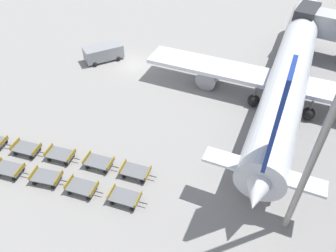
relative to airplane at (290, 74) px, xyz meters
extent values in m
plane|color=gray|center=(-18.59, -1.96, -3.10)|extent=(500.00, 500.00, 0.00)
cube|color=#2D2D33|center=(-1.02, 12.34, 1.15)|extent=(2.64, 4.81, 3.34)
cylinder|color=silver|center=(-0.05, 0.57, 0.21)|extent=(6.68, 33.93, 3.91)
sphere|color=silver|center=(-1.44, 17.38, 0.21)|extent=(3.71, 3.71, 3.71)
cone|color=silver|center=(1.35, -16.23, 0.21)|extent=(4.09, 4.98, 3.71)
cube|color=navy|center=(1.29, -15.50, 5.82)|extent=(0.52, 2.94, 7.30)
cube|color=silver|center=(1.28, -15.48, 0.80)|extent=(8.92, 2.22, 0.24)
cube|color=silver|center=(0.06, -0.77, -0.66)|extent=(31.73, 6.33, 0.44)
cylinder|color=gray|center=(-8.51, -1.08, -1.87)|extent=(2.68, 4.06, 2.37)
cube|color=navy|center=(-0.05, 0.57, -0.47)|extent=(6.48, 30.57, 0.70)
cylinder|color=#56565B|center=(-0.91, 10.99, -1.61)|extent=(0.24, 0.24, 1.69)
sphere|color=black|center=(-0.91, 10.99, -2.45)|extent=(1.31, 1.31, 1.31)
cylinder|color=#56565B|center=(3.08, -2.55, -1.61)|extent=(0.24, 0.24, 1.69)
sphere|color=black|center=(3.08, -2.55, -2.45)|extent=(1.31, 1.31, 1.31)
cylinder|color=#56565B|center=(-2.61, -3.02, -1.61)|extent=(0.24, 0.24, 1.69)
sphere|color=black|center=(-2.61, -3.02, -2.45)|extent=(1.31, 1.31, 1.31)
cube|color=gray|center=(-22.87, -2.63, -2.01)|extent=(4.61, 5.29, 1.65)
cube|color=#1E232D|center=(-24.25, -4.61, -1.72)|extent=(1.57, 1.13, 0.58)
sphere|color=black|center=(-24.64, -3.35, -2.80)|extent=(0.60, 0.60, 0.60)
sphere|color=black|center=(-22.93, -4.54, -2.80)|extent=(0.60, 0.60, 0.60)
sphere|color=black|center=(-22.80, -0.73, -2.80)|extent=(0.60, 0.60, 0.60)
sphere|color=black|center=(-21.10, -1.92, -2.80)|extent=(0.60, 0.60, 0.60)
cube|color=slate|center=(-18.45, -22.40, -2.55)|extent=(2.69, 1.94, 0.10)
cube|color=olive|center=(-17.30, -22.15, -2.34)|extent=(0.38, 1.45, 0.32)
cube|color=#333338|center=(-16.92, -22.07, -2.67)|extent=(0.70, 0.20, 0.06)
sphere|color=black|center=(-17.49, -22.83, -2.92)|extent=(0.36, 0.36, 0.36)
sphere|color=black|center=(-17.75, -21.61, -2.92)|extent=(0.36, 0.36, 0.36)
sphere|color=black|center=(-19.42, -21.96, -2.92)|extent=(0.36, 0.36, 0.36)
cube|color=slate|center=(-14.92, -21.54, -2.55)|extent=(2.73, 2.04, 0.10)
cube|color=olive|center=(-13.78, -21.24, -2.34)|extent=(0.45, 1.44, 0.32)
cube|color=olive|center=(-16.06, -21.84, -2.34)|extent=(0.45, 1.44, 0.32)
cube|color=#333338|center=(-13.41, -21.14, -2.67)|extent=(0.69, 0.24, 0.06)
sphere|color=black|center=(-13.94, -21.93, -2.92)|extent=(0.36, 0.36, 0.36)
sphere|color=black|center=(-14.26, -20.72, -2.92)|extent=(0.36, 0.36, 0.36)
sphere|color=black|center=(-15.59, -22.36, -2.92)|extent=(0.36, 0.36, 0.36)
sphere|color=black|center=(-15.91, -21.15, -2.92)|extent=(0.36, 0.36, 0.36)
cube|color=slate|center=(-11.59, -20.97, -2.55)|extent=(2.66, 1.87, 0.10)
cube|color=olive|center=(-10.43, -20.76, -2.34)|extent=(0.34, 1.46, 0.32)
cube|color=olive|center=(-12.75, -21.18, -2.34)|extent=(0.34, 1.46, 0.32)
cube|color=#333338|center=(-10.05, -20.70, -2.67)|extent=(0.70, 0.18, 0.06)
sphere|color=black|center=(-10.64, -21.44, -2.92)|extent=(0.36, 0.36, 0.36)
sphere|color=black|center=(-10.86, -20.21, -2.92)|extent=(0.36, 0.36, 0.36)
sphere|color=black|center=(-12.32, -21.74, -2.92)|extent=(0.36, 0.36, 0.36)
sphere|color=black|center=(-12.54, -20.51, -2.92)|extent=(0.36, 0.36, 0.36)
cube|color=slate|center=(-7.92, -20.16, -2.55)|extent=(2.64, 1.85, 0.10)
cube|color=olive|center=(-6.75, -19.97, -2.34)|extent=(0.32, 1.46, 0.32)
cube|color=olive|center=(-9.08, -20.35, -2.34)|extent=(0.32, 1.46, 0.32)
cube|color=#333338|center=(-6.37, -19.90, -2.67)|extent=(0.70, 0.17, 0.06)
sphere|color=black|center=(-6.97, -20.64, -2.92)|extent=(0.36, 0.36, 0.36)
sphere|color=black|center=(-7.18, -19.41, -2.92)|extent=(0.36, 0.36, 0.36)
sphere|color=black|center=(-8.66, -20.92, -2.92)|extent=(0.36, 0.36, 0.36)
sphere|color=black|center=(-8.86, -19.68, -2.92)|extent=(0.36, 0.36, 0.36)
cube|color=olive|center=(-21.36, -20.39, -2.34)|extent=(0.42, 1.45, 0.32)
cube|color=#333338|center=(-20.98, -20.30, -2.67)|extent=(0.69, 0.22, 0.06)
sphere|color=black|center=(-21.82, -19.86, -2.92)|extent=(0.36, 0.36, 0.36)
cube|color=slate|center=(-19.00, -19.85, -2.55)|extent=(2.68, 1.91, 0.10)
cube|color=olive|center=(-17.84, -19.62, -2.34)|extent=(0.36, 1.45, 0.32)
cube|color=olive|center=(-20.16, -20.08, -2.34)|extent=(0.36, 1.45, 0.32)
cube|color=#333338|center=(-17.46, -19.55, -2.67)|extent=(0.70, 0.19, 0.06)
sphere|color=black|center=(-18.04, -20.30, -2.92)|extent=(0.36, 0.36, 0.36)
sphere|color=black|center=(-18.28, -19.07, -2.92)|extent=(0.36, 0.36, 0.36)
sphere|color=black|center=(-19.72, -20.63, -2.92)|extent=(0.36, 0.36, 0.36)
sphere|color=black|center=(-19.96, -19.40, -2.92)|extent=(0.36, 0.36, 0.36)
cube|color=slate|center=(-15.69, -18.97, -2.55)|extent=(2.68, 1.91, 0.10)
cube|color=olive|center=(-14.54, -18.74, -2.34)|extent=(0.36, 1.45, 0.32)
cube|color=olive|center=(-16.85, -19.20, -2.34)|extent=(0.36, 1.45, 0.32)
cube|color=#333338|center=(-14.15, -18.66, -2.67)|extent=(0.70, 0.19, 0.06)
sphere|color=black|center=(-14.74, -19.41, -2.92)|extent=(0.36, 0.36, 0.36)
sphere|color=black|center=(-14.98, -18.19, -2.92)|extent=(0.36, 0.36, 0.36)
sphere|color=black|center=(-16.41, -19.75, -2.92)|extent=(0.36, 0.36, 0.36)
sphere|color=black|center=(-16.65, -18.52, -2.92)|extent=(0.36, 0.36, 0.36)
cube|color=slate|center=(-12.04, -18.09, -2.55)|extent=(2.65, 1.86, 0.10)
cube|color=olive|center=(-10.88, -17.89, -2.34)|extent=(0.33, 1.46, 0.32)
cube|color=olive|center=(-13.20, -18.29, -2.34)|extent=(0.33, 1.46, 0.32)
cube|color=#333338|center=(-10.50, -17.83, -2.67)|extent=(0.70, 0.18, 0.06)
sphere|color=black|center=(-11.10, -18.56, -2.92)|extent=(0.36, 0.36, 0.36)
sphere|color=black|center=(-11.31, -17.34, -2.92)|extent=(0.36, 0.36, 0.36)
sphere|color=black|center=(-12.78, -18.85, -2.92)|extent=(0.36, 0.36, 0.36)
sphere|color=black|center=(-12.99, -17.62, -2.92)|extent=(0.36, 0.36, 0.36)
cube|color=slate|center=(-8.62, -17.47, -2.55)|extent=(2.65, 1.85, 0.10)
cube|color=olive|center=(-7.45, -17.27, -2.34)|extent=(0.32, 1.46, 0.32)
cube|color=olive|center=(-9.78, -17.67, -2.34)|extent=(0.32, 1.46, 0.32)
cube|color=#333338|center=(-7.07, -17.21, -2.67)|extent=(0.70, 0.18, 0.06)
sphere|color=black|center=(-7.67, -17.94, -2.92)|extent=(0.36, 0.36, 0.36)
sphere|color=black|center=(-7.88, -16.71, -2.92)|extent=(0.36, 0.36, 0.36)
sphere|color=black|center=(-9.35, -18.23, -2.92)|extent=(0.36, 0.36, 0.36)
sphere|color=black|center=(-9.56, -17.00, -2.92)|extent=(0.36, 0.36, 0.36)
cylinder|color=#ADA89E|center=(3.97, -16.26, 7.56)|extent=(0.46, 0.46, 21.32)
camera|label=1|loc=(2.56, -32.52, 18.90)|focal=35.00mm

